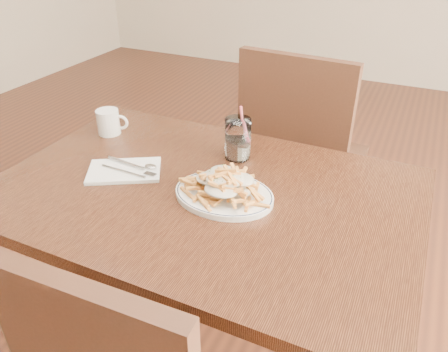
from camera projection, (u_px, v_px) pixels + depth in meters
The scene contains 8 objects.
table at pixel (204, 211), 1.29m from camera, with size 1.20×0.80×0.75m.
chair_far at pixel (299, 149), 1.87m from camera, with size 0.50×0.50×0.99m.
fries_plate at pixel (224, 195), 1.21m from camera, with size 0.31×0.27×0.02m.
loaded_fries at pixel (224, 181), 1.19m from camera, with size 0.26×0.23×0.07m.
napkin at pixel (124, 171), 1.33m from camera, with size 0.22×0.14×0.01m, color silver.
cutlery at pixel (125, 167), 1.33m from camera, with size 0.20×0.07×0.01m.
water_glass at pixel (238, 141), 1.39m from camera, with size 0.08×0.08×0.18m.
coffee_mug at pixel (109, 122), 1.55m from camera, with size 0.11×0.08×0.09m.
Camera 1 is at (0.50, -0.93, 1.43)m, focal length 35.00 mm.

